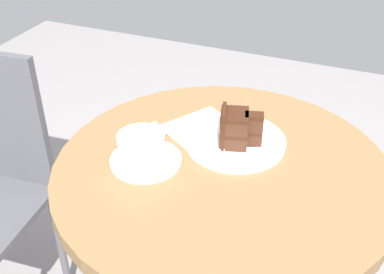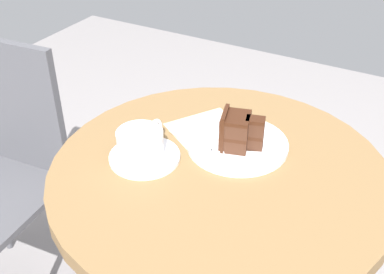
% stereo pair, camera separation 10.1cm
% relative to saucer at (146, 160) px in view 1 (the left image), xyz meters
% --- Properties ---
extents(cafe_table, '(0.70, 0.70, 0.75)m').
position_rel_saucer_xyz_m(cafe_table, '(0.05, -0.15, -0.14)').
color(cafe_table, brown).
rests_on(cafe_table, ground).
extents(saucer, '(0.15, 0.15, 0.01)m').
position_rel_saucer_xyz_m(saucer, '(0.00, 0.00, 0.00)').
color(saucer, white).
rests_on(saucer, cafe_table).
extents(coffee_cup, '(0.13, 0.10, 0.06)m').
position_rel_saucer_xyz_m(coffee_cup, '(-0.00, 0.01, 0.03)').
color(coffee_cup, white).
rests_on(coffee_cup, saucer).
extents(teaspoon, '(0.10, 0.06, 0.00)m').
position_rel_saucer_xyz_m(teaspoon, '(0.05, 0.03, 0.01)').
color(teaspoon, silver).
rests_on(teaspoon, saucer).
extents(cake_plate, '(0.22, 0.22, 0.01)m').
position_rel_saucer_xyz_m(cake_plate, '(0.13, -0.15, 0.00)').
color(cake_plate, white).
rests_on(cake_plate, cafe_table).
extents(cake_slice, '(0.08, 0.10, 0.08)m').
position_rel_saucer_xyz_m(cake_slice, '(0.12, -0.16, 0.05)').
color(cake_slice, '#422619').
rests_on(cake_slice, cake_plate).
extents(fork, '(0.07, 0.14, 0.00)m').
position_rel_saucer_xyz_m(fork, '(0.08, -0.14, 0.01)').
color(fork, silver).
rests_on(fork, cake_plate).
extents(napkin, '(0.21, 0.22, 0.00)m').
position_rel_saucer_xyz_m(napkin, '(0.15, -0.08, -0.00)').
color(napkin, beige).
rests_on(napkin, cafe_table).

